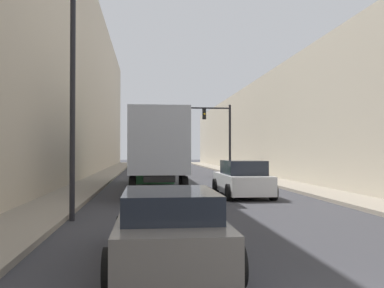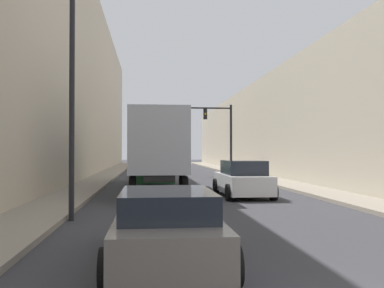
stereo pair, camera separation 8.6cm
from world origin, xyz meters
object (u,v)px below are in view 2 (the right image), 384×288
object	(u,v)px
sedan_car	(166,227)
street_lamp	(72,57)
suv_car	(242,179)
traffic_signal_gantry	(212,126)
semi_truck	(156,149)

from	to	relation	value
sedan_car	street_lamp	size ratio (longest dim) A/B	0.56
suv_car	traffic_signal_gantry	xyz separation A→B (m)	(1.15, 16.96, 3.44)
semi_truck	street_lamp	distance (m)	10.83
suv_car	traffic_signal_gantry	bearing A→B (deg)	86.12
traffic_signal_gantry	street_lamp	xyz separation A→B (m)	(-7.65, -23.13, 0.63)
sedan_car	street_lamp	bearing A→B (deg)	117.13
suv_car	street_lamp	bearing A→B (deg)	-136.50
traffic_signal_gantry	sedan_car	bearing A→B (deg)	-100.21
suv_car	traffic_signal_gantry	world-z (taller)	traffic_signal_gantry
semi_truck	street_lamp	world-z (taller)	street_lamp
sedan_car	traffic_signal_gantry	size ratio (longest dim) A/B	0.64
street_lamp	sedan_car	bearing A→B (deg)	-62.87
semi_truck	traffic_signal_gantry	xyz separation A→B (m)	(4.97, 12.98, 2.04)
street_lamp	semi_truck	bearing A→B (deg)	75.22
semi_truck	suv_car	bearing A→B (deg)	-46.14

